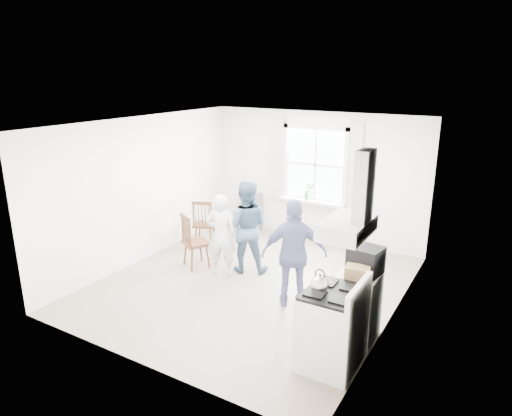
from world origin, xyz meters
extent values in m
cube|color=gray|center=(0.00, 0.00, -0.01)|extent=(4.62, 5.12, 0.02)
cube|color=white|center=(0.00, 2.52, 1.30)|extent=(4.62, 0.04, 2.64)
cube|color=white|center=(0.00, -2.52, 1.30)|extent=(4.62, 0.04, 2.64)
cube|color=white|center=(-2.27, 0.00, 1.30)|extent=(0.04, 5.12, 2.64)
cube|color=white|center=(2.27, 0.00, 1.30)|extent=(0.04, 5.12, 2.64)
cube|color=white|center=(0.00, 0.00, 2.61)|extent=(4.62, 5.12, 0.02)
cube|color=white|center=(0.00, 2.48, 1.55)|extent=(1.20, 0.02, 1.40)
cube|color=white|center=(0.00, 2.46, 2.29)|extent=(1.38, 0.09, 0.09)
cube|color=white|center=(0.00, 2.46, 0.81)|extent=(1.38, 0.09, 0.09)
cube|color=white|center=(-0.65, 2.46, 1.55)|extent=(0.09, 0.09, 1.58)
cube|color=white|center=(0.65, 2.46, 1.55)|extent=(0.09, 0.09, 1.58)
cube|color=white|center=(0.00, 2.38, 0.82)|extent=(1.38, 0.24, 0.06)
cube|color=beige|center=(-0.82, 2.44, 1.60)|extent=(0.24, 0.05, 1.70)
cube|color=beige|center=(0.82, 2.44, 1.60)|extent=(0.24, 0.05, 1.70)
cube|color=white|center=(2.02, -1.35, 1.74)|extent=(0.45, 0.76, 0.18)
cube|color=white|center=(2.17, -1.35, 2.21)|extent=(0.14, 0.30, 0.76)
cube|color=slate|center=(-1.40, 2.33, 0.40)|extent=(0.40, 0.30, 0.80)
cube|color=white|center=(1.91, -1.35, 0.46)|extent=(0.65, 0.76, 0.92)
cube|color=black|center=(1.91, -1.35, 0.94)|extent=(0.61, 0.72, 0.03)
cube|color=white|center=(2.20, -1.35, 1.02)|extent=(0.06, 0.76, 0.20)
cylinder|color=silver|center=(1.56, -1.35, 0.70)|extent=(0.02, 0.61, 0.02)
sphere|color=silver|center=(1.78, -1.46, 1.05)|extent=(0.21, 0.21, 0.21)
cylinder|color=silver|center=(1.78, -1.46, 0.99)|extent=(0.19, 0.19, 0.04)
torus|color=black|center=(1.78, -1.46, 1.18)|extent=(0.13, 0.02, 0.13)
cube|color=white|center=(1.98, -0.65, 0.45)|extent=(0.50, 0.55, 0.90)
cube|color=black|center=(2.02, -0.58, 0.99)|extent=(0.44, 0.40, 0.18)
cube|color=black|center=(2.02, -0.58, 1.17)|extent=(0.44, 0.40, 0.16)
cube|color=olive|center=(2.02, -0.85, 0.99)|extent=(0.33, 0.26, 0.19)
cube|color=#452616|center=(-1.68, 1.00, 0.44)|extent=(0.52, 0.51, 0.05)
cube|color=#452616|center=(-1.61, 0.83, 0.70)|extent=(0.38, 0.20, 0.52)
cylinder|color=#452616|center=(-1.68, 1.00, 0.21)|extent=(0.03, 0.03, 0.42)
cube|color=#452616|center=(-1.19, 0.09, 0.45)|extent=(0.56, 0.55, 0.05)
cube|color=#452616|center=(-1.28, -0.07, 0.72)|extent=(0.37, 0.25, 0.54)
cylinder|color=#452616|center=(-1.19, 0.09, 0.21)|extent=(0.04, 0.04, 0.43)
imported|color=silver|center=(-0.62, 0.05, 0.71)|extent=(0.68, 0.68, 1.42)
imported|color=#425D7B|center=(-0.36, 0.41, 0.80)|extent=(1.02, 1.02, 1.60)
imported|color=navy|center=(0.89, -0.28, 0.81)|extent=(1.29, 1.29, 1.62)
imported|color=#33743A|center=(-0.08, 2.36, 1.03)|extent=(0.26, 0.26, 0.37)
camera|label=1|loc=(3.52, -5.82, 3.35)|focal=32.00mm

